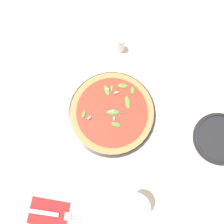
% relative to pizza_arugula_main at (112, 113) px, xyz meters
% --- Properties ---
extents(ground_plane, '(6.00, 6.00, 0.00)m').
position_rel_pizza_arugula_main_xyz_m(ground_plane, '(0.02, -0.03, -0.02)').
color(ground_plane, beige).
extents(pizza_arugula_main, '(0.31, 0.31, 0.05)m').
position_rel_pizza_arugula_main_xyz_m(pizza_arugula_main, '(0.00, 0.00, 0.00)').
color(pizza_arugula_main, black).
rests_on(pizza_arugula_main, ground_plane).
extents(wine_glass, '(0.08, 0.08, 0.16)m').
position_rel_pizza_arugula_main_xyz_m(wine_glass, '(0.07, -0.28, 0.09)').
color(wine_glass, white).
rests_on(wine_glass, ground_plane).
extents(napkin, '(0.14, 0.10, 0.01)m').
position_rel_pizza_arugula_main_xyz_m(napkin, '(-0.19, -0.33, -0.01)').
color(napkin, '#B21E1E').
rests_on(napkin, ground_plane).
extents(fork, '(0.20, 0.04, 0.00)m').
position_rel_pizza_arugula_main_xyz_m(fork, '(-0.18, -0.34, -0.01)').
color(fork, silver).
rests_on(fork, ground_plane).
extents(side_plate_white, '(0.18, 0.18, 0.02)m').
position_rel_pizza_arugula_main_xyz_m(side_plate_white, '(0.37, -0.07, -0.01)').
color(side_plate_white, black).
rests_on(side_plate_white, ground_plane).
extents(shaker_pepper, '(0.03, 0.03, 0.07)m').
position_rel_pizza_arugula_main_xyz_m(shaker_pepper, '(0.02, 0.25, 0.02)').
color(shaker_pepper, silver).
rests_on(shaker_pepper, ground_plane).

